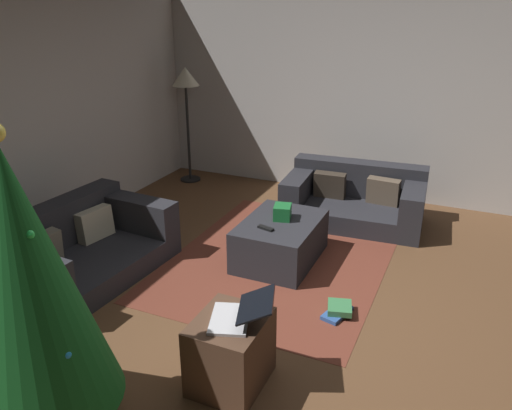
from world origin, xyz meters
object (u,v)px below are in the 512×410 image
(gift_box, at_px, (282,212))
(christmas_tree, at_px, (24,283))
(couch_left, at_px, (77,249))
(ottoman, at_px, (280,241))
(book_stack, at_px, (339,310))
(laptop, at_px, (239,314))
(corner_lamp, at_px, (186,85))
(couch_right, at_px, (355,199))
(side_table, at_px, (230,352))
(tv_remote, at_px, (266,228))

(gift_box, xyz_separation_m, christmas_tree, (-2.56, 0.52, 0.49))
(couch_left, distance_m, ottoman, 1.90)
(book_stack, bearing_deg, couch_left, 97.65)
(ottoman, xyz_separation_m, laptop, (-1.73, -0.39, 0.34))
(christmas_tree, bearing_deg, corner_lamp, 19.73)
(laptop, bearing_deg, couch_right, -0.47)
(christmas_tree, height_order, laptop, christmas_tree)
(couch_right, height_order, christmas_tree, christmas_tree)
(side_table, bearing_deg, book_stack, -22.95)
(tv_remote, xyz_separation_m, book_stack, (-0.46, -0.84, -0.38))
(christmas_tree, height_order, side_table, christmas_tree)
(couch_right, distance_m, book_stack, 2.01)
(couch_right, distance_m, ottoman, 1.35)
(gift_box, distance_m, christmas_tree, 2.66)
(gift_box, bearing_deg, christmas_tree, 168.62)
(couch_left, distance_m, christmas_tree, 1.98)
(couch_right, xyz_separation_m, side_table, (-3.03, 0.08, -0.01))
(laptop, bearing_deg, side_table, 109.02)
(side_table, distance_m, corner_lamp, 4.32)
(laptop, bearing_deg, corner_lamp, 35.25)
(couch_left, bearing_deg, laptop, 74.04)
(gift_box, distance_m, corner_lamp, 2.73)
(corner_lamp, bearing_deg, couch_right, -99.75)
(couch_right, height_order, gift_box, couch_right)
(tv_remote, height_order, book_stack, tv_remote)
(gift_box, height_order, christmas_tree, christmas_tree)
(ottoman, xyz_separation_m, book_stack, (-0.69, -0.78, -0.16))
(laptop, relative_size, book_stack, 1.54)
(couch_left, bearing_deg, couch_right, 142.15)
(ottoman, xyz_separation_m, corner_lamp, (1.70, 2.03, 1.12))
(christmas_tree, relative_size, book_stack, 5.81)
(couch_left, height_order, book_stack, couch_left)
(christmas_tree, xyz_separation_m, book_stack, (1.81, -1.30, -0.93))
(side_table, bearing_deg, tv_remote, 14.51)
(laptop, bearing_deg, christmas_tree, 130.10)
(couch_left, height_order, couch_right, couch_left)
(couch_left, bearing_deg, book_stack, 101.33)
(couch_left, relative_size, laptop, 3.40)
(ottoman, relative_size, gift_box, 5.00)
(christmas_tree, relative_size, corner_lamp, 1.18)
(tv_remote, relative_size, corner_lamp, 0.10)
(laptop, height_order, corner_lamp, corner_lamp)
(gift_box, bearing_deg, couch_left, 123.77)
(ottoman, bearing_deg, tv_remote, 164.96)
(couch_right, relative_size, christmas_tree, 0.86)
(christmas_tree, bearing_deg, gift_box, -11.38)
(couch_right, height_order, tv_remote, couch_right)
(laptop, bearing_deg, tv_remote, 16.81)
(gift_box, xyz_separation_m, corner_lamp, (1.64, 2.02, 0.84))
(gift_box, bearing_deg, laptop, -167.37)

